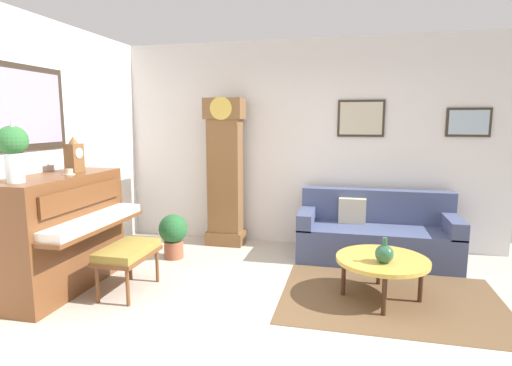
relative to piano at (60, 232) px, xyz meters
name	(u,v)px	position (x,y,z in m)	size (l,w,h in m)	color
ground_plane	(270,326)	(2.23, -0.22, -0.65)	(6.40, 6.00, 0.10)	#B2A899
wall_left	(5,153)	(-0.37, -0.22, 0.81)	(0.13, 4.90, 2.80)	silver
wall_back	(305,144)	(2.24, 2.17, 0.81)	(5.30, 0.13, 2.80)	silver
area_rug	(391,299)	(3.29, 0.46, -0.59)	(2.10, 1.50, 0.01)	brown
piano	(60,232)	(0.00, 0.00, 0.00)	(0.87, 1.44, 1.18)	brown
piano_bench	(128,253)	(0.72, 0.06, -0.19)	(0.42, 0.70, 0.48)	brown
grandfather_clock	(225,176)	(1.19, 1.86, 0.37)	(0.52, 0.34, 2.03)	brown
couch	(376,234)	(3.20, 1.69, -0.28)	(1.90, 0.80, 0.84)	#424C70
coffee_table	(382,261)	(3.20, 0.47, -0.22)	(0.88, 0.88, 0.41)	gold
mantel_clock	(74,156)	(0.00, 0.30, 0.75)	(0.13, 0.18, 0.38)	brown
flower_vase	(13,147)	(0.00, -0.50, 0.90)	(0.26, 0.26, 0.58)	silver
teacup	(69,172)	(0.10, 0.07, 0.61)	(0.12, 0.12, 0.06)	beige
green_jug	(384,254)	(3.20, 0.34, -0.10)	(0.17, 0.17, 0.24)	#234C33
potted_plant	(173,233)	(0.73, 1.12, -0.28)	(0.36, 0.36, 0.56)	#935138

